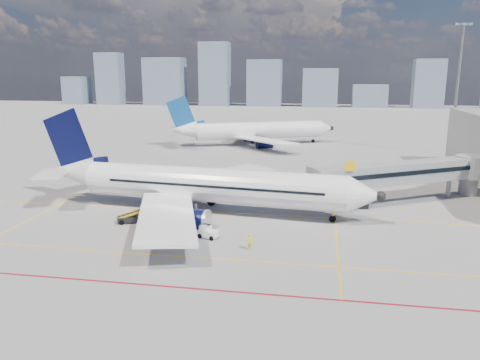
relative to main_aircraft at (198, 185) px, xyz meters
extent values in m
plane|color=gray|center=(2.16, -8.25, -3.22)|extent=(420.00, 420.00, 0.00)
cube|color=yellow|center=(2.16, -0.25, -3.21)|extent=(60.00, 0.18, 0.01)
cube|color=yellow|center=(2.16, -14.25, -3.21)|extent=(80.00, 0.15, 0.01)
cube|color=yellow|center=(16.16, -6.25, -3.21)|extent=(0.15, 28.00, 0.01)
cube|color=yellow|center=(-17.84, -0.25, -3.21)|extent=(0.15, 30.00, 0.01)
cube|color=maroon|center=(2.16, -20.25, -3.21)|extent=(90.00, 0.25, 0.01)
cube|color=#919499|center=(24.41, 7.90, 0.68)|extent=(20.84, 13.93, 2.60)
cube|color=black|center=(24.41, 7.90, 0.88)|extent=(20.52, 13.82, 0.55)
cube|color=#919499|center=(14.86, 2.25, 0.68)|extent=(4.49, 4.56, 3.00)
cube|color=black|center=(19.16, 4.55, -2.87)|extent=(2.20, 1.00, 0.70)
cylinder|color=slate|center=(19.16, 4.55, -1.52)|extent=(0.56, 0.56, 2.70)
cylinder|color=slate|center=(31.16, 11.75, -1.27)|extent=(0.60, 0.60, 3.90)
cylinder|color=#919499|center=(34.16, 13.75, 0.68)|extent=(4.00, 4.00, 3.00)
cylinder|color=gray|center=(34.16, 13.75, -1.27)|extent=(2.40, 2.40, 3.90)
cube|color=yellow|center=(17.66, 2.05, 2.48)|extent=(1.26, 0.82, 1.20)
cylinder|color=slate|center=(40.16, 46.75, 9.28)|extent=(0.56, 0.56, 25.00)
cube|color=slate|center=(40.16, 46.75, 21.98)|extent=(3.20, 0.40, 0.50)
cube|color=#B5B6BC|center=(38.96, 46.50, 21.98)|extent=(0.60, 0.15, 0.35)
cube|color=#B5B6BC|center=(40.16, 46.50, 21.98)|extent=(0.60, 0.15, 0.35)
cube|color=#B5B6BC|center=(41.36, 46.50, 21.98)|extent=(0.60, 0.15, 0.35)
cube|color=slate|center=(-114.52, 181.75, 3.92)|extent=(11.40, 11.50, 14.28)
cube|color=slate|center=(-95.36, 181.75, 9.96)|extent=(13.08, 8.23, 26.36)
cube|color=slate|center=(-65.58, 181.75, 8.61)|extent=(20.06, 11.53, 23.66)
cube|color=slate|center=(-39.33, 181.75, 12.29)|extent=(14.40, 10.45, 31.01)
cube|color=slate|center=(-14.22, 181.75, 8.04)|extent=(16.55, 10.08, 22.52)
cube|color=slate|center=(12.96, 181.75, 5.94)|extent=(16.58, 9.62, 18.32)
cube|color=slate|center=(36.49, 181.75, 2.14)|extent=(16.02, 9.14, 10.71)
cube|color=slate|center=(62.64, 181.75, 8.03)|extent=(13.64, 8.32, 22.49)
cylinder|color=white|center=(1.81, -0.19, 0.08)|extent=(31.60, 7.31, 4.08)
cone|color=white|center=(19.27, -2.02, 0.08)|extent=(4.16, 4.44, 4.08)
sphere|color=black|center=(20.73, -2.17, 0.08)|extent=(1.26, 1.26, 1.15)
cone|color=white|center=(-17.10, 1.79, 0.66)|extent=(7.07, 4.75, 4.08)
cube|color=black|center=(17.92, -1.87, 0.66)|extent=(1.72, 1.72, 0.47)
cube|color=white|center=(1.23, 9.33, -1.04)|extent=(13.33, 17.65, 0.60)
cube|color=white|center=(-0.72, -9.38, -1.04)|extent=(10.51, 18.08, 0.60)
cylinder|color=#070A35|center=(1.92, 5.89, -2.34)|extent=(3.99, 2.78, 2.40)
cylinder|color=#070A35|center=(0.66, -6.16, -2.34)|extent=(3.99, 2.78, 2.40)
cylinder|color=#B5B6BC|center=(3.90, 5.69, -2.34)|extent=(0.62, 2.49, 2.47)
cylinder|color=#B5B6BC|center=(2.64, -6.37, -2.34)|extent=(0.62, 2.49, 2.47)
cube|color=#070A35|center=(-17.10, 1.79, 4.26)|extent=(7.16, 1.08, 8.91)
cube|color=#070A35|center=(-14.61, 1.53, 1.75)|extent=(5.90, 0.92, 2.25)
cube|color=white|center=(-17.17, 5.16, 1.02)|extent=(5.51, 6.64, 0.23)
cube|color=white|center=(-17.86, -1.49, 1.02)|extent=(4.63, 6.49, 0.23)
cylinder|color=slate|center=(15.84, -1.66, -2.32)|extent=(0.31, 0.31, 1.80)
cylinder|color=black|center=(15.84, -1.66, -2.84)|extent=(0.78, 0.36, 0.76)
cylinder|color=slate|center=(1.06, 2.62, -2.42)|extent=(0.35, 0.35, 1.60)
cylinder|color=black|center=(1.06, 2.62, -2.72)|extent=(1.06, 0.75, 1.00)
cylinder|color=slate|center=(0.49, -2.78, -2.42)|extent=(0.35, 0.35, 1.60)
cylinder|color=black|center=(0.49, -2.78, -2.72)|extent=(1.06, 0.75, 1.00)
cube|color=black|center=(2.54, 1.76, 0.40)|extent=(25.58, 2.77, 0.27)
cube|color=black|center=(2.12, -2.25, 0.40)|extent=(25.58, 2.77, 0.27)
cylinder|color=white|center=(0.24, 54.31, 0.08)|extent=(28.52, 15.28, 3.83)
cone|color=white|center=(15.36, 60.91, 0.08)|extent=(4.77, 4.92, 3.83)
sphere|color=black|center=(16.61, 61.46, 0.08)|extent=(1.42, 1.42, 1.08)
cone|color=white|center=(-16.13, 47.17, 0.62)|extent=(7.29, 6.02, 3.83)
cube|color=black|center=(14.19, 60.40, 0.62)|extent=(1.94, 1.94, 0.44)
cube|color=white|center=(-4.64, 61.82, -0.97)|extent=(5.23, 16.23, 0.57)
cube|color=white|center=(2.43, 45.63, -0.97)|extent=(15.40, 14.70, 0.57)
cylinder|color=#070A35|center=(-2.48, 59.34, -2.20)|extent=(4.14, 3.48, 2.26)
cylinder|color=#070A35|center=(2.07, 48.90, -2.20)|extent=(4.14, 3.48, 2.26)
cylinder|color=#B5B6BC|center=(-0.78, 60.08, -2.20)|extent=(1.24, 2.26, 2.32)
cylinder|color=#B5B6BC|center=(3.78, 49.65, -2.20)|extent=(1.24, 2.26, 2.32)
cube|color=navy|center=(-16.13, 47.17, 4.01)|extent=(6.29, 2.98, 8.37)
cube|color=navy|center=(-13.97, 48.11, 1.65)|extent=(5.19, 2.48, 2.11)
cube|color=white|center=(-17.75, 49.89, 0.97)|extent=(3.09, 5.58, 0.22)
cube|color=white|center=(-15.23, 44.13, 0.97)|extent=(5.99, 5.95, 0.22)
cylinder|color=black|center=(-1.68, 56.26, -2.72)|extent=(1.18, 1.00, 1.00)
cylinder|color=black|center=(0.36, 51.58, -2.72)|extent=(1.18, 1.00, 1.00)
cylinder|color=black|center=(12.39, 59.61, -2.84)|extent=(0.81, 0.56, 0.76)
cube|color=white|center=(3.46, -9.05, -2.74)|extent=(2.16, 1.63, 0.70)
cube|color=white|center=(3.14, -8.93, -2.22)|extent=(1.16, 1.24, 0.52)
cube|color=black|center=(3.14, -8.93, -2.04)|extent=(1.06, 1.17, 0.30)
cylinder|color=black|center=(2.65, -9.27, -2.97)|extent=(0.52, 0.34, 0.49)
cylinder|color=black|center=(2.97, -8.36, -2.97)|extent=(0.52, 0.34, 0.49)
cylinder|color=black|center=(3.96, -9.74, -2.97)|extent=(0.52, 0.34, 0.49)
cylinder|color=black|center=(4.28, -8.83, -2.97)|extent=(0.52, 0.34, 0.49)
cube|color=black|center=(0.29, -10.82, -2.88)|extent=(3.82, 1.76, 0.19)
cube|color=white|center=(-0.66, -10.80, -1.96)|extent=(1.66, 1.61, 1.63)
cube|color=white|center=(1.24, -10.84, -1.96)|extent=(1.66, 1.61, 1.63)
cylinder|color=black|center=(-1.20, -11.53, -3.05)|extent=(0.34, 0.15, 0.34)
cylinder|color=black|center=(-1.17, -10.05, -3.05)|extent=(0.34, 0.15, 0.34)
cylinder|color=black|center=(1.75, -11.58, -3.05)|extent=(0.34, 0.15, 0.34)
cylinder|color=black|center=(1.78, -10.11, -3.05)|extent=(0.34, 0.15, 0.34)
cube|color=black|center=(-5.67, -5.50, -2.80)|extent=(4.10, 2.56, 0.64)
cube|color=black|center=(-4.97, -5.26, -1.84)|extent=(5.51, 2.66, 1.69)
cube|color=yellow|center=(-5.14, -4.78, -1.84)|extent=(5.26, 1.87, 1.77)
cube|color=yellow|center=(-4.81, -5.74, -1.84)|extent=(5.26, 1.87, 1.77)
cylinder|color=black|center=(-6.85, -6.58, -2.94)|extent=(0.59, 0.39, 0.55)
cylinder|color=black|center=(-7.27, -5.37, -2.94)|extent=(0.59, 0.39, 0.55)
cylinder|color=black|center=(-4.07, -5.63, -2.94)|extent=(0.59, 0.39, 0.55)
cylinder|color=black|center=(-4.49, -4.41, -2.94)|extent=(0.59, 0.39, 0.55)
imported|color=yellow|center=(8.02, -11.50, -2.45)|extent=(0.54, 0.65, 1.54)
camera|label=1|loc=(14.21, -52.28, 12.97)|focal=35.00mm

